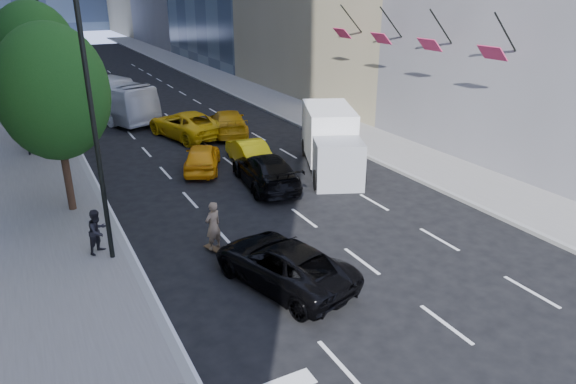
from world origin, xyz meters
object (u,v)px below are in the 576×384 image
city_bus (102,97)px  box_truck (331,140)px  black_sedan_mercedes (266,171)px  skateboarder (213,229)px  black_sedan_lincoln (283,263)px

city_bus → box_truck: size_ratio=1.57×
black_sedan_mercedes → box_truck: bearing=-164.5°
skateboarder → city_bus: 22.66m
box_truck → skateboarder: bearing=-122.6°
black_sedan_lincoln → box_truck: size_ratio=0.74×
black_sedan_lincoln → box_truck: bearing=-145.9°
skateboarder → box_truck: box_truck is taller
black_sedan_mercedes → box_truck: 4.03m
city_bus → black_sedan_lincoln: bearing=-108.4°
skateboarder → black_sedan_mercedes: skateboarder is taller
skateboarder → box_truck: 10.03m
skateboarder → black_sedan_lincoln: 3.21m
skateboarder → black_sedan_mercedes: size_ratio=0.34×
black_sedan_mercedes → black_sedan_lincoln: bearing=75.3°
skateboarder → black_sedan_lincoln: size_ratio=0.35×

